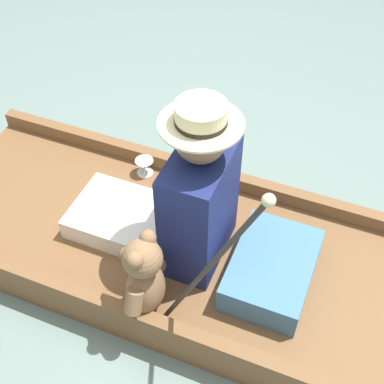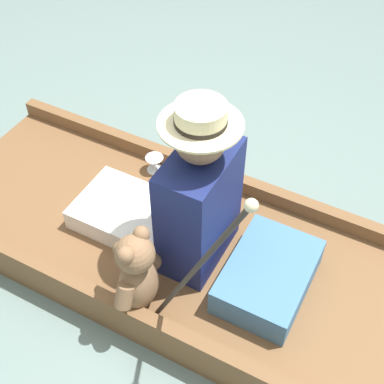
{
  "view_description": "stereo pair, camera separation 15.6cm",
  "coord_description": "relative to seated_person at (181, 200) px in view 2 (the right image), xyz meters",
  "views": [
    {
      "loc": [
        -1.43,
        -0.66,
        2.14
      ],
      "look_at": [
        -0.0,
        -0.07,
        0.52
      ],
      "focal_mm": 50.0,
      "sensor_mm": 36.0,
      "label": 1
    },
    {
      "loc": [
        -1.37,
        -0.8,
        2.14
      ],
      "look_at": [
        -0.0,
        -0.07,
        0.52
      ],
      "focal_mm": 50.0,
      "sensor_mm": 36.0,
      "label": 2
    }
  ],
  "objects": [
    {
      "name": "punt_boat",
      "position": [
        0.0,
        0.02,
        -0.36
      ],
      "size": [
        0.97,
        2.53,
        0.22
      ],
      "color": "brown",
      "rests_on": "ground_plane"
    },
    {
      "name": "teddy_bear",
      "position": [
        -0.36,
        0.01,
        -0.1
      ],
      "size": [
        0.31,
        0.18,
        0.44
      ],
      "color": "#846042",
      "rests_on": "punt_boat"
    },
    {
      "name": "seated_person",
      "position": [
        0.0,
        0.0,
        0.0
      ],
      "size": [
        0.4,
        0.8,
        0.84
      ],
      "rotation": [
        0.0,
        0.0,
        0.04
      ],
      "color": "white",
      "rests_on": "punt_boat"
    },
    {
      "name": "wine_glass",
      "position": [
        0.37,
        0.37,
        -0.24
      ],
      "size": [
        0.1,
        0.1,
        0.09
      ],
      "color": "silver",
      "rests_on": "punt_boat"
    },
    {
      "name": "seat_cushion",
      "position": [
        -0.03,
        -0.44,
        -0.23
      ],
      "size": [
        0.49,
        0.34,
        0.15
      ],
      "color": "teal",
      "rests_on": "punt_boat"
    },
    {
      "name": "walking_cane",
      "position": [
        -0.38,
        -0.3,
        0.21
      ],
      "size": [
        0.04,
        0.39,
        0.9
      ],
      "color": "#2D2823",
      "rests_on": "punt_boat"
    },
    {
      "name": "ground_plane",
      "position": [
        0.0,
        0.02,
        -0.44
      ],
      "size": [
        16.0,
        16.0,
        0.0
      ],
      "primitive_type": "plane",
      "color": "slate"
    }
  ]
}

